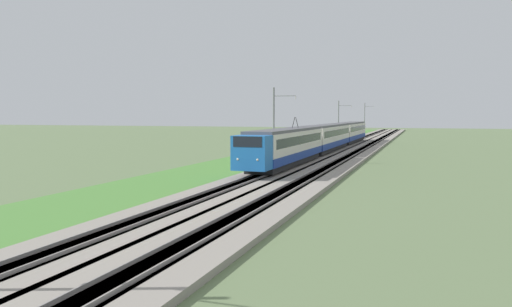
# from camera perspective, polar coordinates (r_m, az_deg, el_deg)

# --- Properties ---
(ballast_main) EXTENTS (240.00, 4.40, 0.30)m
(ballast_main) POSITION_cam_1_polar(r_m,az_deg,el_deg) (55.09, 5.46, -0.88)
(ballast_main) COLOR gray
(ballast_main) RESTS_ON ground
(ballast_adjacent) EXTENTS (240.00, 4.40, 0.30)m
(ballast_adjacent) POSITION_cam_1_polar(r_m,az_deg,el_deg) (54.31, 9.60, -1.00)
(ballast_adjacent) COLOR gray
(ballast_adjacent) RESTS_ON ground
(track_main) EXTENTS (240.00, 1.57, 0.45)m
(track_main) POSITION_cam_1_polar(r_m,az_deg,el_deg) (55.09, 5.46, -0.87)
(track_main) COLOR #4C4238
(track_main) RESTS_ON ground
(track_adjacent) EXTENTS (240.00, 1.57, 0.45)m
(track_adjacent) POSITION_cam_1_polar(r_m,az_deg,el_deg) (54.31, 9.60, -0.99)
(track_adjacent) COLOR #4C4238
(track_adjacent) RESTS_ON ground
(grass_verge) EXTENTS (240.00, 9.15, 0.12)m
(grass_verge) POSITION_cam_1_polar(r_m,az_deg,el_deg) (56.63, -0.03, -0.80)
(grass_verge) COLOR #4C8438
(grass_verge) RESTS_ON ground
(passenger_train) EXTENTS (64.75, 2.89, 5.01)m
(passenger_train) POSITION_cam_1_polar(r_m,az_deg,el_deg) (68.94, 8.22, 1.99)
(passenger_train) COLOR blue
(passenger_train) RESTS_ON ground
(catenary_mast_mid) EXTENTS (0.22, 2.56, 8.14)m
(catenary_mast_mid) POSITION_cam_1_polar(r_m,az_deg,el_deg) (53.25, 2.09, 3.33)
(catenary_mast_mid) COLOR slate
(catenary_mast_mid) RESTS_ON ground
(catenary_mast_far) EXTENTS (0.22, 2.56, 7.83)m
(catenary_mast_far) POSITION_cam_1_polar(r_m,az_deg,el_deg) (94.01, 9.43, 3.67)
(catenary_mast_far) COLOR slate
(catenary_mast_far) RESTS_ON ground
(catenary_mast_distant) EXTENTS (0.22, 2.56, 8.33)m
(catenary_mast_distant) POSITION_cam_1_polar(r_m,az_deg,el_deg) (135.37, 12.32, 3.96)
(catenary_mast_distant) COLOR slate
(catenary_mast_distant) RESTS_ON ground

